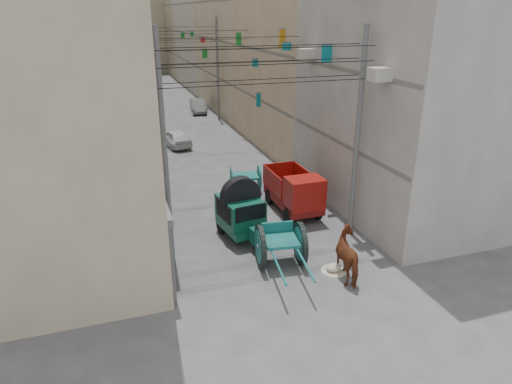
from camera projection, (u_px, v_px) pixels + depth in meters
name	position (u px, v px, depth m)	size (l,w,h in m)	color
ground	(341.00, 346.00, 12.24)	(140.00, 140.00, 0.00)	#424244
building_row_left	(63.00, 37.00, 37.68)	(8.00, 62.00, 14.00)	#BFAB91
building_row_right	(247.00, 34.00, 42.34)	(8.00, 62.00, 14.00)	#ABA5A0
end_cap_building	(133.00, 25.00, 68.14)	(22.00, 10.00, 13.00)	tan
shutters_left	(148.00, 182.00, 19.72)	(0.18, 14.40, 2.88)	#4F5055
signboards	(188.00, 92.00, 30.11)	(8.22, 40.52, 5.67)	red
ac_units	(344.00, 38.00, 17.35)	(0.70, 6.55, 3.35)	#B1AD9F
utility_poles	(202.00, 95.00, 25.79)	(7.40, 22.20, 8.00)	#5A5B5D
overhead_cables	(211.00, 47.00, 22.47)	(7.40, 22.52, 1.12)	black
auto_rickshaw	(241.00, 211.00, 17.77)	(1.84, 2.82, 1.93)	black
tonga_cart	(281.00, 244.00, 15.91)	(1.79, 3.55, 1.54)	black
mini_truck	(296.00, 195.00, 19.87)	(1.61, 3.51, 1.97)	black
second_cart	(246.00, 177.00, 22.71)	(1.65, 1.52, 1.28)	#155F5B
feed_sack	(334.00, 268.00, 15.74)	(0.55, 0.44, 0.28)	beige
horse	(351.00, 256.00, 15.16)	(0.87, 1.91, 1.62)	brown
distant_car_white	(175.00, 138.00, 30.27)	(1.35, 3.36, 1.14)	silver
distant_car_grey	(198.00, 106.00, 40.56)	(1.23, 3.54, 1.17)	#5C615F
distant_car_green	(152.00, 108.00, 39.91)	(1.48, 3.65, 1.06)	#1E5739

